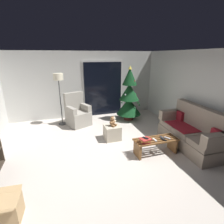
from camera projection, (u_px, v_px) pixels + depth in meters
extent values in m
plane|color=#BCB2A8|center=(105.00, 154.00, 4.27)|extent=(7.00, 7.00, 0.00)
cube|color=beige|center=(84.00, 85.00, 6.65)|extent=(5.72, 0.12, 2.50)
cube|color=beige|center=(206.00, 97.00, 4.67)|extent=(0.12, 6.00, 2.50)
cube|color=silver|center=(103.00, 88.00, 6.83)|extent=(1.60, 0.02, 2.20)
cube|color=black|center=(103.00, 89.00, 6.83)|extent=(1.50, 0.02, 2.10)
cube|color=gray|center=(188.00, 140.00, 4.60)|extent=(0.83, 1.93, 0.34)
cube|color=gray|center=(207.00, 143.00, 3.96)|extent=(0.70, 0.63, 0.14)
cube|color=gray|center=(189.00, 132.00, 4.52)|extent=(0.70, 0.63, 0.14)
cube|color=gray|center=(175.00, 124.00, 5.09)|extent=(0.70, 0.63, 0.14)
cube|color=gray|center=(201.00, 118.00, 4.49)|extent=(0.27, 1.91, 0.60)
cube|color=gray|center=(218.00, 140.00, 3.67)|extent=(0.77, 0.23, 0.28)
cube|color=gray|center=(171.00, 114.00, 5.26)|extent=(0.77, 0.23, 0.28)
cube|color=maroon|center=(183.00, 126.00, 4.72)|extent=(0.63, 0.92, 0.02)
cube|color=maroon|center=(218.00, 136.00, 3.86)|extent=(0.13, 0.32, 0.28)
cube|color=maroon|center=(179.00, 116.00, 5.14)|extent=(0.13, 0.32, 0.28)
cube|color=brown|center=(160.00, 143.00, 4.04)|extent=(1.10, 0.05, 0.04)
cube|color=brown|center=(158.00, 141.00, 4.12)|extent=(1.10, 0.05, 0.04)
cube|color=brown|center=(156.00, 140.00, 4.20)|extent=(1.10, 0.05, 0.04)
cube|color=brown|center=(154.00, 138.00, 4.28)|extent=(1.10, 0.05, 0.04)
cube|color=brown|center=(152.00, 137.00, 4.36)|extent=(1.10, 0.05, 0.04)
cube|color=brown|center=(137.00, 150.00, 4.13)|extent=(0.05, 0.36, 0.36)
cube|color=brown|center=(172.00, 144.00, 4.40)|extent=(0.05, 0.36, 0.36)
cube|color=#333338|center=(162.00, 138.00, 4.25)|extent=(0.05, 0.16, 0.02)
cube|color=#ADADB2|center=(167.00, 138.00, 4.23)|extent=(0.11, 0.16, 0.02)
cube|color=silver|center=(155.00, 140.00, 4.13)|extent=(0.05, 0.16, 0.02)
cube|color=black|center=(164.00, 140.00, 4.14)|extent=(0.10, 0.16, 0.02)
cube|color=#A32D28|center=(145.00, 141.00, 4.04)|extent=(0.22, 0.22, 0.04)
cube|color=#B79333|center=(145.00, 140.00, 4.02)|extent=(0.23, 0.23, 0.04)
cube|color=#A32D28|center=(145.00, 139.00, 3.98)|extent=(0.27, 0.24, 0.03)
cube|color=black|center=(145.00, 138.00, 3.99)|extent=(0.13, 0.16, 0.01)
cylinder|color=#4C1E19|center=(128.00, 118.00, 6.60)|extent=(0.36, 0.36, 0.10)
cylinder|color=brown|center=(129.00, 115.00, 6.56)|extent=(0.08, 0.08, 0.12)
cone|color=#0F3819|center=(129.00, 106.00, 6.45)|extent=(0.91, 0.91, 0.61)
cone|color=#0F3819|center=(129.00, 92.00, 6.27)|extent=(0.72, 0.72, 0.61)
cone|color=#0F3819|center=(130.00, 76.00, 6.10)|extent=(0.53, 0.53, 0.61)
sphere|color=white|center=(133.00, 81.00, 6.30)|extent=(0.06, 0.06, 0.06)
sphere|color=#B233A5|center=(132.00, 84.00, 6.37)|extent=(0.06, 0.06, 0.06)
sphere|color=gold|center=(127.00, 107.00, 6.91)|extent=(0.06, 0.06, 0.06)
sphere|color=#1E8C33|center=(125.00, 101.00, 6.76)|extent=(0.06, 0.06, 0.06)
sphere|color=#1E8C33|center=(139.00, 105.00, 6.45)|extent=(0.06, 0.06, 0.06)
sphere|color=white|center=(125.00, 95.00, 6.06)|extent=(0.06, 0.06, 0.06)
sphere|color=#1E8C33|center=(138.00, 103.00, 6.22)|extent=(0.06, 0.06, 0.06)
sphere|color=blue|center=(134.00, 96.00, 6.55)|extent=(0.06, 0.06, 0.06)
sphere|color=red|center=(134.00, 81.00, 6.05)|extent=(0.06, 0.06, 0.06)
sphere|color=#1E8C33|center=(122.00, 103.00, 6.72)|extent=(0.06, 0.06, 0.06)
sphere|color=white|center=(135.00, 82.00, 6.22)|extent=(0.06, 0.06, 0.06)
sphere|color=#1E8C33|center=(136.00, 94.00, 6.47)|extent=(0.06, 0.06, 0.06)
cone|color=#EAD14C|center=(130.00, 67.00, 6.00)|extent=(0.14, 0.14, 0.12)
cube|color=gray|center=(79.00, 121.00, 6.02)|extent=(0.90, 0.90, 0.31)
cube|color=gray|center=(78.00, 114.00, 5.94)|extent=(0.90, 0.90, 0.18)
cube|color=gray|center=(74.00, 101.00, 6.00)|extent=(0.69, 0.42, 0.64)
cube|color=gray|center=(85.00, 107.00, 6.04)|extent=(0.36, 0.59, 0.22)
cube|color=gray|center=(71.00, 111.00, 5.69)|extent=(0.36, 0.59, 0.22)
cylinder|color=#2D2D30|center=(63.00, 124.00, 6.15)|extent=(0.28, 0.28, 0.02)
cylinder|color=#2D2D30|center=(61.00, 102.00, 5.90)|extent=(0.03, 0.03, 1.55)
cylinder|color=beige|center=(58.00, 77.00, 5.63)|extent=(0.32, 0.32, 0.22)
cube|color=#B2A893|center=(112.00, 132.00, 4.99)|extent=(0.44, 0.44, 0.42)
cylinder|color=brown|center=(115.00, 125.00, 4.92)|extent=(0.12, 0.13, 0.06)
cylinder|color=brown|center=(113.00, 126.00, 4.84)|extent=(0.12, 0.13, 0.06)
sphere|color=brown|center=(112.00, 122.00, 4.89)|extent=(0.15, 0.15, 0.15)
sphere|color=brown|center=(112.00, 119.00, 4.86)|extent=(0.11, 0.11, 0.11)
sphere|color=#A37A51|center=(114.00, 119.00, 4.83)|extent=(0.04, 0.04, 0.04)
sphere|color=brown|center=(113.00, 117.00, 4.87)|extent=(0.04, 0.04, 0.04)
sphere|color=brown|center=(111.00, 117.00, 4.81)|extent=(0.04, 0.04, 0.04)
sphere|color=brown|center=(114.00, 122.00, 4.93)|extent=(0.06, 0.06, 0.06)
sphere|color=brown|center=(111.00, 123.00, 4.82)|extent=(0.06, 0.06, 0.06)
cylinder|color=beige|center=(116.00, 123.00, 6.15)|extent=(0.12, 0.13, 0.06)
cylinder|color=beige|center=(114.00, 124.00, 6.07)|extent=(0.12, 0.13, 0.06)
sphere|color=beige|center=(114.00, 121.00, 6.12)|extent=(0.15, 0.15, 0.15)
sphere|color=beige|center=(114.00, 118.00, 6.08)|extent=(0.11, 0.11, 0.11)
sphere|color=#F4E5C1|center=(115.00, 119.00, 6.06)|extent=(0.04, 0.04, 0.04)
sphere|color=beige|center=(114.00, 117.00, 6.10)|extent=(0.04, 0.04, 0.04)
sphere|color=beige|center=(113.00, 117.00, 6.04)|extent=(0.04, 0.04, 0.04)
sphere|color=beige|center=(115.00, 121.00, 6.16)|extent=(0.06, 0.06, 0.06)
sphere|color=beige|center=(113.00, 122.00, 6.05)|extent=(0.06, 0.06, 0.06)
cube|color=tan|center=(7.00, 210.00, 2.52)|extent=(0.41, 0.37, 0.35)
cube|color=tan|center=(9.00, 189.00, 2.65)|extent=(0.37, 0.12, 0.06)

